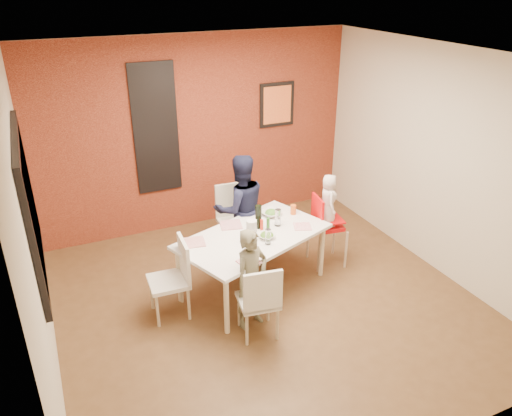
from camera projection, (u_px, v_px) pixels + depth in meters
name	position (u px, v px, depth m)	size (l,w,h in m)	color
ground	(267.00, 301.00, 5.68)	(4.50, 4.50, 0.00)	brown
ceiling	(270.00, 57.00, 4.52)	(4.50, 4.50, 0.02)	white
wall_back	(198.00, 134.00, 6.95)	(4.50, 0.02, 2.70)	beige
wall_front	(417.00, 319.00, 3.25)	(4.50, 0.02, 2.70)	beige
wall_left	(31.00, 237.00, 4.26)	(0.02, 4.50, 2.70)	beige
wall_right	(438.00, 162.00, 5.94)	(0.02, 4.50, 2.70)	beige
brick_accent_wall	(199.00, 134.00, 6.94)	(4.50, 0.02, 2.70)	maroon
picture_window_frame	(30.00, 206.00, 4.35)	(0.05, 1.70, 1.30)	black
picture_window_pane	(31.00, 206.00, 4.36)	(0.02, 1.55, 1.15)	black
glassblock_strip	(156.00, 129.00, 6.64)	(0.55, 0.03, 1.70)	silver
glassblock_surround	(156.00, 129.00, 6.63)	(0.60, 0.03, 1.76)	black
art_print_frame	(277.00, 105.00, 7.24)	(0.54, 0.03, 0.64)	black
art_print_canvas	(277.00, 105.00, 7.23)	(0.44, 0.01, 0.54)	orange
dining_table	(253.00, 240.00, 5.67)	(1.92, 1.48, 0.71)	white
chair_near	(260.00, 299.00, 4.94)	(0.44, 0.44, 0.84)	silver
chair_far	(234.00, 215.00, 6.53)	(0.45, 0.45, 0.92)	silver
chair_left	(175.00, 274.00, 5.30)	(0.43, 0.43, 0.88)	white
high_chair	(325.00, 224.00, 6.20)	(0.45, 0.45, 0.94)	red
child_near	(251.00, 279.00, 5.10)	(0.41, 0.27, 1.11)	#615D45
child_far	(240.00, 209.00, 6.25)	(0.69, 0.54, 1.42)	black
toddler	(328.00, 200.00, 6.06)	(0.32, 0.21, 0.66)	beige
plate_near_left	(249.00, 262.00, 5.10)	(0.20, 0.20, 0.01)	white
plate_far_mid	(231.00, 225.00, 5.84)	(0.25, 0.25, 0.01)	silver
plate_near_right	(302.00, 226.00, 5.81)	(0.20, 0.20, 0.01)	white
plate_far_left	(194.00, 242.00, 5.47)	(0.24, 0.24, 0.01)	white
salad_bowl_a	(267.00, 236.00, 5.57)	(0.19, 0.19, 0.05)	white
salad_bowl_b	(271.00, 213.00, 6.08)	(0.24, 0.24, 0.06)	white
wine_bottle	(258.00, 217.00, 5.73)	(0.07, 0.07, 0.28)	black
wine_glass_a	(268.00, 237.00, 5.41)	(0.06, 0.06, 0.18)	white
wine_glass_b	(278.00, 218.00, 5.80)	(0.07, 0.07, 0.21)	silver
paper_towel_roll	(252.00, 231.00, 5.44)	(0.12, 0.12, 0.26)	silver
condiment_red	(262.00, 225.00, 5.71)	(0.03, 0.03, 0.13)	red
condiment_green	(268.00, 224.00, 5.71)	(0.04, 0.04, 0.15)	#306A23
condiment_brown	(251.00, 226.00, 5.70)	(0.03, 0.03, 0.12)	brown
sippy_cup	(293.00, 210.00, 6.09)	(0.07, 0.07, 0.12)	#DA5B18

